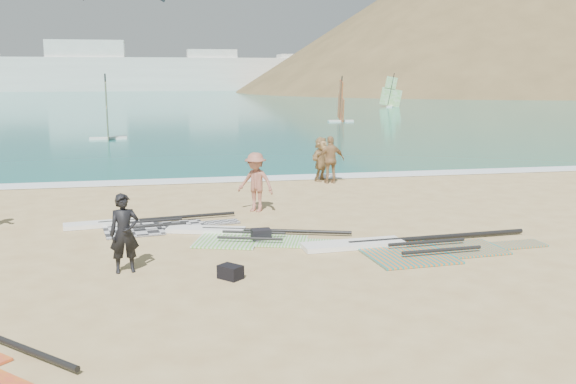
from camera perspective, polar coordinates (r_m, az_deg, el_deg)
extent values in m
plane|color=tan|center=(14.35, 2.50, -6.82)|extent=(300.00, 300.00, 0.00)
cube|color=#0E625E|center=(145.40, -10.12, 8.66)|extent=(300.00, 240.00, 0.06)
cube|color=white|center=(26.16, -3.92, 1.08)|extent=(300.00, 1.20, 0.04)
cube|color=white|center=(164.15, -17.42, 9.95)|extent=(160.00, 8.00, 8.00)
cube|color=white|center=(164.16, -17.46, 10.65)|extent=(18.00, 7.00, 12.00)
cube|color=white|center=(163.84, -6.77, 10.70)|extent=(12.00, 7.00, 10.00)
cube|color=white|center=(167.73, 1.92, 10.59)|extent=(16.00, 7.00, 9.00)
cube|color=white|center=(173.39, 8.49, 10.81)|extent=(10.00, 7.00, 11.00)
cone|color=brown|center=(168.37, 20.55, 8.39)|extent=(143.00, 143.00, 45.00)
cube|color=#252527|center=(18.24, -13.62, -3.28)|extent=(1.80, 1.94, 0.04)
cube|color=#252527|center=(18.43, -9.35, -2.97)|extent=(1.37, 1.29, 0.04)
cube|color=#252527|center=(18.66, -5.97, -2.72)|extent=(1.10, 0.67, 0.04)
cylinder|color=black|center=(19.11, -10.56, -2.28)|extent=(3.93, 0.70, 0.09)
cylinder|color=black|center=(18.57, -11.90, -2.52)|extent=(1.63, 0.32, 0.07)
cylinder|color=black|center=(17.99, -11.61, -2.93)|extent=(1.63, 0.32, 0.07)
cube|color=white|center=(18.92, -16.24, -2.78)|extent=(2.13, 0.87, 0.12)
cube|color=#5ABE33|center=(16.73, -5.31, -4.26)|extent=(2.05, 2.16, 0.04)
cube|color=#5ABE33|center=(16.51, -0.50, -4.42)|extent=(1.53, 1.47, 0.04)
cube|color=#5ABE33|center=(16.41, 3.48, -4.53)|extent=(1.17, 0.83, 0.04)
cylinder|color=black|center=(17.28, -1.05, -3.46)|extent=(3.89, 1.34, 0.10)
cylinder|color=black|center=(16.88, -3.05, -3.60)|extent=(1.62, 0.58, 0.07)
cylinder|color=black|center=(16.29, -3.41, -4.13)|extent=(1.62, 0.58, 0.07)
cube|color=white|center=(17.65, -7.31, -3.39)|extent=(2.19, 1.19, 0.12)
cube|color=orange|center=(15.65, 10.40, -5.43)|extent=(2.09, 2.28, 0.04)
cube|color=orange|center=(16.45, 15.82, -4.87)|extent=(1.60, 1.50, 0.04)
cube|color=orange|center=(17.21, 19.82, -4.43)|extent=(1.33, 0.74, 0.04)
cylinder|color=black|center=(17.08, 13.23, -3.91)|extent=(4.94, 0.47, 0.12)
cylinder|color=black|center=(16.27, 12.23, -4.38)|extent=(2.04, 0.23, 0.09)
cylinder|color=black|center=(15.63, 13.51, -5.04)|extent=(2.04, 0.23, 0.09)
cube|color=white|center=(16.12, 5.79, -4.69)|extent=(2.62, 0.88, 0.12)
cube|color=black|center=(16.62, -2.41, -3.84)|extent=(0.50, 0.37, 0.31)
cube|color=black|center=(13.67, -5.14, -7.10)|extent=(0.57, 0.58, 0.29)
imported|color=black|center=(14.31, -14.34, -3.58)|extent=(0.69, 0.50, 1.74)
imported|color=#9D5F4C|center=(20.01, -2.89, 0.88)|extent=(1.38, 1.27, 1.86)
imported|color=#9D7448|center=(25.22, 3.83, 2.87)|extent=(1.12, 0.51, 1.86)
imported|color=tan|center=(25.81, 2.97, 2.96)|extent=(1.54, 1.53, 1.78)
cube|color=white|center=(43.57, -15.69, 4.62)|extent=(2.39, 0.85, 0.14)
cube|color=orange|center=(43.47, -15.77, 6.12)|extent=(0.26, 2.88, 2.57)
cube|color=orange|center=(43.39, -15.88, 8.45)|extent=(0.17, 1.62, 1.78)
cylinder|color=black|center=(43.42, -15.83, 7.41)|extent=(0.15, 0.82, 4.07)
cube|color=white|center=(57.72, 4.70, 6.32)|extent=(2.29, 0.81, 0.13)
cube|color=red|center=(57.65, 4.72, 7.41)|extent=(0.25, 2.75, 2.45)
cube|color=red|center=(57.58, 4.74, 9.08)|extent=(0.17, 1.55, 1.70)
cylinder|color=black|center=(57.61, 4.73, 8.34)|extent=(0.15, 0.78, 3.89)
cube|color=white|center=(83.92, 9.10, 7.52)|extent=(1.72, 2.42, 0.14)
cube|color=#4FAB1F|center=(83.87, 9.13, 8.31)|extent=(2.60, 1.41, 2.59)
cube|color=#4FAB1F|center=(83.83, 9.16, 9.53)|extent=(1.48, 0.82, 1.80)
cylinder|color=black|center=(83.84, 9.15, 8.99)|extent=(0.77, 0.47, 4.11)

